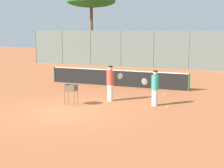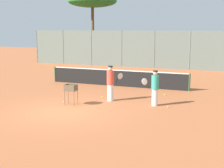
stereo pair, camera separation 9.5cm
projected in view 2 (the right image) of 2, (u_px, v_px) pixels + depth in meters
name	position (u px, v px, depth m)	size (l,w,h in m)	color
ground_plane	(64.00, 112.00, 14.05)	(80.00, 80.00, 0.00)	#B26038
tennis_net	(117.00, 78.00, 20.19)	(9.35, 0.10, 1.07)	#26592D
back_fence	(154.00, 50.00, 29.17)	(26.12, 0.08, 3.50)	slate
tree_0	(92.00, 2.00, 34.44)	(5.42, 5.42, 7.35)	brown
player_white_outfit	(155.00, 88.00, 14.98)	(0.80, 0.60, 1.72)	white
player_red_cap	(111.00, 83.00, 16.00)	(0.73, 0.73, 1.82)	white
ball_cart	(71.00, 89.00, 15.10)	(0.56, 0.41, 1.03)	brown
tennis_ball_0	(165.00, 95.00, 17.41)	(0.07, 0.07, 0.07)	#D1E54C
tennis_ball_1	(168.00, 107.00, 14.75)	(0.07, 0.07, 0.07)	#D1E54C
tennis_ball_2	(64.00, 102.00, 15.74)	(0.07, 0.07, 0.07)	#D1E54C
tennis_ball_3	(102.00, 97.00, 16.91)	(0.07, 0.07, 0.07)	#D1E54C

